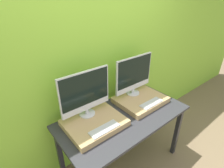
{
  "coord_description": "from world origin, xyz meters",
  "views": [
    {
      "loc": [
        -1.09,
        -0.76,
        2.03
      ],
      "look_at": [
        0.0,
        0.59,
        1.11
      ],
      "focal_mm": 28.0,
      "sensor_mm": 36.0,
      "label": 1
    }
  ],
  "objects_px": {
    "monitor_left": "(85,93)",
    "keyboard_right": "(152,103)",
    "monitor_right": "(134,75)",
    "keyboard_left": "(104,129)"
  },
  "relations": [
    {
      "from": "monitor_left",
      "to": "keyboard_right",
      "type": "xyz_separation_m",
      "value": [
        0.69,
        -0.31,
        -0.26
      ]
    },
    {
      "from": "monitor_right",
      "to": "keyboard_right",
      "type": "relative_size",
      "value": 1.82
    },
    {
      "from": "keyboard_left",
      "to": "keyboard_right",
      "type": "relative_size",
      "value": 1.0
    },
    {
      "from": "keyboard_left",
      "to": "keyboard_right",
      "type": "xyz_separation_m",
      "value": [
        0.69,
        0.0,
        0.0
      ]
    },
    {
      "from": "monitor_left",
      "to": "keyboard_left",
      "type": "height_order",
      "value": "monitor_left"
    },
    {
      "from": "keyboard_left",
      "to": "keyboard_right",
      "type": "bearing_deg",
      "value": 0.0
    },
    {
      "from": "keyboard_right",
      "to": "keyboard_left",
      "type": "bearing_deg",
      "value": 180.0
    },
    {
      "from": "monitor_left",
      "to": "keyboard_right",
      "type": "bearing_deg",
      "value": -24.14
    },
    {
      "from": "monitor_left",
      "to": "keyboard_right",
      "type": "distance_m",
      "value": 0.8
    },
    {
      "from": "monitor_left",
      "to": "keyboard_right",
      "type": "relative_size",
      "value": 1.82
    }
  ]
}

